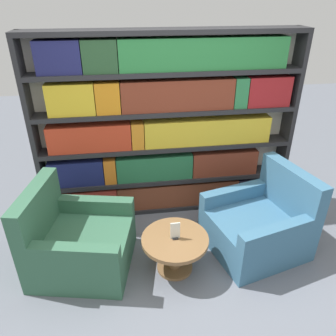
# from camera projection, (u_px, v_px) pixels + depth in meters

# --- Properties ---
(ground_plane) EXTENTS (14.00, 14.00, 0.00)m
(ground_plane) POSITION_uv_depth(u_px,v_px,m) (189.00, 293.00, 3.03)
(ground_plane) COLOR slate
(bookshelf) EXTENTS (2.98, 0.30, 2.14)m
(bookshelf) POSITION_uv_depth(u_px,v_px,m) (165.00, 129.00, 3.77)
(bookshelf) COLOR silver
(bookshelf) RESTS_ON ground_plane
(armchair_left) EXTENTS (1.07, 1.02, 0.89)m
(armchair_left) POSITION_uv_depth(u_px,v_px,m) (77.00, 242.00, 3.23)
(armchair_left) COLOR #336047
(armchair_left) RESTS_ON ground_plane
(armchair_right) EXTENTS (1.10, 1.05, 0.89)m
(armchair_right) POSITION_uv_depth(u_px,v_px,m) (260.00, 225.00, 3.47)
(armchair_right) COLOR #386684
(armchair_right) RESTS_ON ground_plane
(coffee_table) EXTENTS (0.65, 0.65, 0.39)m
(coffee_table) POSITION_uv_depth(u_px,v_px,m) (175.00, 247.00, 3.18)
(coffee_table) COLOR brown
(coffee_table) RESTS_ON ground_plane
(table_sign) EXTENTS (0.09, 0.06, 0.18)m
(table_sign) POSITION_uv_depth(u_px,v_px,m) (175.00, 232.00, 3.09)
(table_sign) COLOR black
(table_sign) RESTS_ON coffee_table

